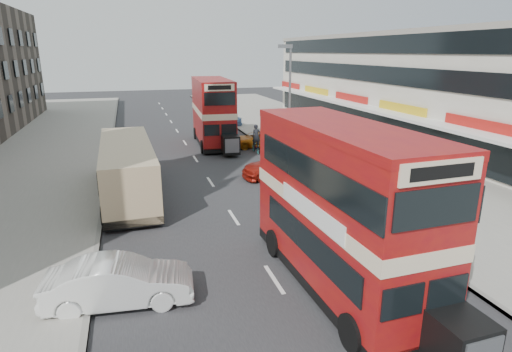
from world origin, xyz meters
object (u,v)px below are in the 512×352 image
object	(u,v)px
car_left_front	(119,282)
pedestrian_near	(333,157)
car_right_a	(283,165)
car_right_c	(223,121)
bus_main	(342,208)
coach	(128,168)
bus_second	(213,112)
car_right_b	(256,139)
cyclist	(256,143)
street_lamp	(289,94)
pedestrian_far	(269,120)

from	to	relation	value
car_left_front	pedestrian_near	xyz separation A→B (m)	(13.18, 11.68, 0.34)
car_right_a	car_right_c	distance (m)	18.82
bus_main	pedestrian_near	world-z (taller)	bus_main
coach	pedestrian_near	bearing A→B (deg)	2.72
bus_second	car_right_a	world-z (taller)	bus_second
bus_main	car_left_front	size ratio (longest dim) A/B	2.13
coach	bus_main	bearing A→B (deg)	-61.56
bus_main	car_right_c	world-z (taller)	bus_main
bus_main	car_right_b	distance (m)	22.01
car_right_a	cyclist	distance (m)	6.78
car_left_front	cyclist	xyz separation A→B (m)	(10.03, 18.58, 0.05)
bus_second	car_right_c	size ratio (longest dim) A/B	2.47
street_lamp	bus_second	distance (m)	8.10
coach	car_right_c	size ratio (longest dim) A/B	2.64
car_right_b	car_right_c	size ratio (longest dim) A/B	1.15
bus_main	pedestrian_far	size ratio (longest dim) A/B	6.05
bus_main	pedestrian_far	xyz separation A→B (m)	(7.08, 28.86, -1.85)
car_left_front	car_right_b	distance (m)	23.27
car_left_front	pedestrian_near	size ratio (longest dim) A/B	2.41
pedestrian_near	cyclist	distance (m)	7.60
car_right_a	pedestrian_far	xyz separation A→B (m)	(4.44, 16.14, 0.20)
car_right_a	car_right_b	size ratio (longest dim) A/B	1.15
bus_second	pedestrian_far	bearing A→B (deg)	-138.45
bus_second	pedestrian_near	size ratio (longest dim) A/B	5.18
street_lamp	car_right_b	distance (m)	6.36
bus_main	cyclist	xyz separation A→B (m)	(2.93, 19.50, -2.01)
pedestrian_near	cyclist	xyz separation A→B (m)	(-3.15, 6.90, -0.30)
car_right_a	car_right_c	xyz separation A→B (m)	(0.22, 18.82, -0.09)
car_left_front	car_right_c	world-z (taller)	car_left_front
pedestrian_near	cyclist	size ratio (longest dim) A/B	0.84
car_right_a	pedestrian_far	bearing A→B (deg)	163.38
car_right_a	cyclist	world-z (taller)	cyclist
car_right_a	pedestrian_near	bearing A→B (deg)	86.63
car_right_a	pedestrian_far	world-z (taller)	pedestrian_far
bus_main	street_lamp	bearing A→B (deg)	-107.10
bus_main	car_right_c	size ratio (longest dim) A/B	2.46
street_lamp	car_right_c	xyz separation A→B (m)	(-1.70, 14.63, -4.11)
car_right_b	cyclist	bearing A→B (deg)	-18.30
car_right_b	bus_second	bearing A→B (deg)	-123.38
car_right_c	pedestrian_far	bearing A→B (deg)	58.60
pedestrian_near	bus_second	bearing A→B (deg)	-100.20
car_right_c	car_right_a	bearing A→B (deg)	0.37
car_right_b	pedestrian_near	size ratio (longest dim) A/B	2.40
bus_main	pedestrian_near	bearing A→B (deg)	-117.82
pedestrian_far	pedestrian_near	bearing A→B (deg)	-114.82
street_lamp	pedestrian_far	world-z (taller)	street_lamp
pedestrian_far	car_right_a	bearing A→B (deg)	-126.71
car_left_front	pedestrian_near	bearing A→B (deg)	-42.90
street_lamp	pedestrian_near	size ratio (longest dim) A/B	4.31
street_lamp	bus_second	xyz separation A→B (m)	(-4.22, 6.62, -1.99)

